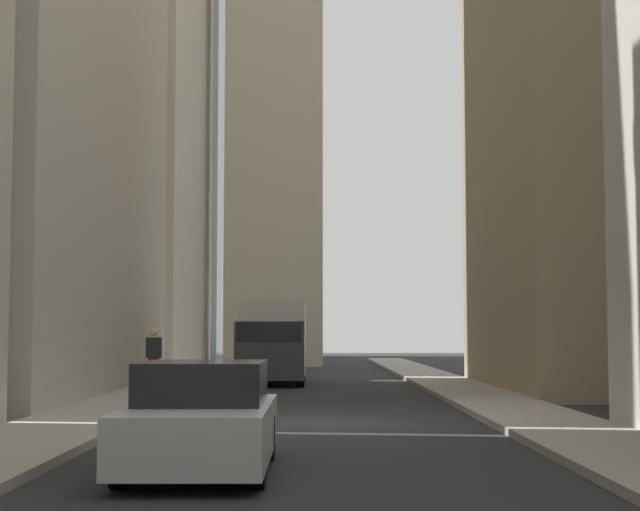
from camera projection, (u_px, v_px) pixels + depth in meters
ground_plane at (312, 422)px, 20.62m from camera, size 135.00×135.00×0.00m
sidewalk_right at (86, 419)px, 20.60m from camera, size 90.00×2.20×0.14m
sidewalk_left at (537, 419)px, 20.65m from camera, size 90.00×2.20×0.14m
building_right_far at (93, 71)px, 49.60m from camera, size 14.90×10.50×28.52m
delivery_truck at (273, 342)px, 36.27m from camera, size 6.46×2.25×2.84m
sedan_silver at (202, 420)px, 13.34m from camera, size 4.30×1.78×1.42m
pedestrian at (154, 356)px, 30.21m from camera, size 0.26×0.44×1.76m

